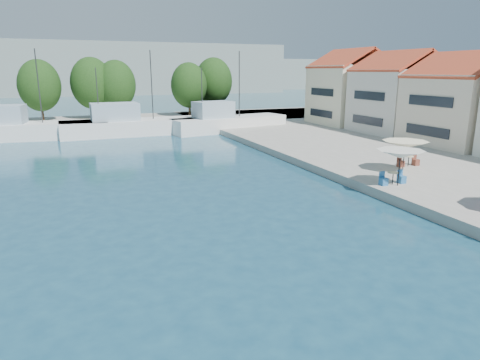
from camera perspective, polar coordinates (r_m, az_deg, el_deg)
name	(u,v)px	position (r m, az deg, el deg)	size (l,w,h in m)	color
quay_right	(471,154)	(42.99, 28.42, 3.05)	(32.00, 92.00, 0.60)	gray
quay_far	(91,123)	(64.43, -19.29, 7.20)	(90.00, 16.00, 0.60)	gray
hill_east	(196,74)	(184.10, -5.86, 13.85)	(140.00, 40.00, 12.00)	gray
building_04	(466,98)	(45.92, 27.90, 9.69)	(9.00, 8.80, 9.20)	beige
building_05	(399,91)	(52.23, 20.39, 11.09)	(8.40, 8.80, 9.70)	silver
building_06	(351,86)	(59.24, 14.53, 12.03)	(9.00, 8.80, 10.20)	#EFE4BF
trawler_02	(22,130)	(53.79, -27.07, 5.99)	(18.05, 6.51, 10.20)	silver
trawler_03	(135,126)	(53.08, -13.84, 7.05)	(17.88, 4.92, 10.20)	silver
trawler_04	(227,123)	(54.43, -1.81, 7.63)	(15.59, 6.63, 10.20)	silver
tree_04	(39,86)	(66.64, -25.19, 11.33)	(5.69, 5.69, 8.42)	#3F2B19
tree_05	(92,83)	(67.19, -19.17, 12.09)	(5.95, 5.95, 8.80)	#3F2B19
tree_06	(116,85)	(66.95, -16.18, 12.12)	(5.69, 5.69, 8.42)	#3F2B19
tree_07	(189,85)	(67.38, -6.82, 12.43)	(5.48, 5.48, 8.11)	#3F2B19
tree_08	(214,81)	(71.47, -3.53, 13.00)	(6.05, 6.05, 8.96)	#3F2B19
umbrella_white	(400,154)	(27.59, 20.61, 3.25)	(2.86, 2.86, 2.22)	black
umbrella_cream	(405,144)	(31.75, 21.16, 4.44)	(3.14, 3.14, 2.16)	black
cafe_table_02	(393,180)	(28.19, 19.69, 0.04)	(1.82, 0.70, 0.76)	black
cafe_table_03	(408,162)	(33.95, 21.53, 2.20)	(1.82, 0.70, 0.76)	black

